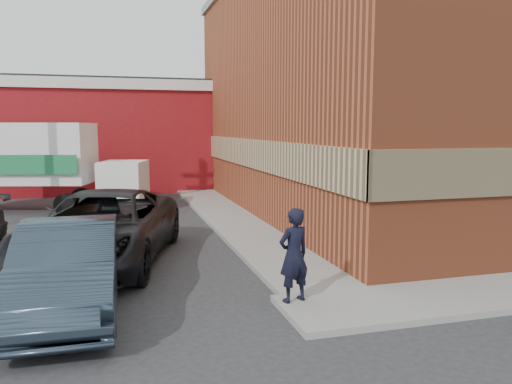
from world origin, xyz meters
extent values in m
plane|color=#28282B|center=(0.00, 0.00, 0.00)|extent=(90.00, 90.00, 0.00)
cube|color=#9D4728|center=(8.50, 9.00, 4.50)|extent=(14.00, 18.00, 9.00)
cube|color=tan|center=(1.46, 9.00, 2.30)|extent=(0.08, 18.16, 1.00)
cube|color=gray|center=(0.60, 9.00, 0.06)|extent=(1.80, 18.00, 0.12)
cube|color=maroon|center=(-6.00, 20.00, 2.50)|extent=(16.00, 8.00, 5.00)
cube|color=silver|center=(-6.00, 20.00, 5.25)|extent=(16.30, 8.30, 0.50)
cube|color=black|center=(-6.00, 20.00, 5.55)|extent=(16.00, 8.00, 0.10)
imported|color=black|center=(-0.20, -0.42, 0.97)|extent=(0.71, 0.57, 1.70)
imported|color=#283542|center=(-4.06, 0.53, 0.78)|extent=(1.73, 4.76, 1.56)
imported|color=black|center=(-3.54, 3.58, 0.86)|extent=(4.38, 6.70, 1.71)
cube|color=white|center=(-6.67, 12.24, 2.25)|extent=(5.66, 3.44, 2.29)
cube|color=#1E7342|center=(-6.96, 11.21, 1.89)|extent=(4.93, 1.37, 0.71)
cube|color=white|center=(-3.36, 11.33, 0.97)|extent=(2.04, 2.29, 1.94)
cylinder|color=black|center=(-5.04, 10.88, 0.40)|extent=(0.83, 0.47, 0.79)
cylinder|color=black|center=(-4.57, 12.58, 0.40)|extent=(0.83, 0.47, 0.79)
cylinder|color=black|center=(-3.60, 10.48, 0.40)|extent=(0.83, 0.47, 0.79)
cylinder|color=black|center=(-3.13, 12.18, 0.40)|extent=(0.83, 0.47, 0.79)
camera|label=1|loc=(-3.20, -8.55, 3.22)|focal=35.00mm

